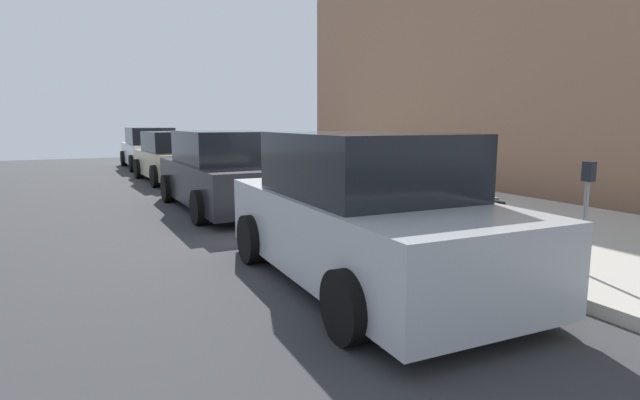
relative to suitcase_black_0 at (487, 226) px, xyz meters
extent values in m
plane|color=#333335|center=(3.64, 0.50, -0.49)|extent=(40.00, 40.00, 0.00)
cube|color=#ADA89E|center=(3.64, -2.00, -0.42)|extent=(18.00, 5.00, 0.14)
cube|color=black|center=(0.00, 0.00, 0.00)|extent=(0.44, 0.21, 0.69)
cube|color=black|center=(0.00, 0.00, 0.00)|extent=(0.44, 0.06, 0.70)
cylinder|color=gray|center=(-0.19, 0.01, 0.36)|extent=(0.02, 0.02, 0.04)
cylinder|color=gray|center=(0.19, -0.01, 0.36)|extent=(0.02, 0.02, 0.04)
cylinder|color=black|center=(0.00, 0.00, 0.38)|extent=(0.37, 0.05, 0.02)
cylinder|color=black|center=(-0.19, 0.01, -0.32)|extent=(0.05, 0.02, 0.04)
cylinder|color=black|center=(0.19, -0.01, -0.32)|extent=(0.05, 0.02, 0.04)
cube|color=#0F606B|center=(0.46, -0.02, -0.06)|extent=(0.37, 0.22, 0.58)
cube|color=black|center=(0.46, -0.02, -0.06)|extent=(0.38, 0.04, 0.59)
cylinder|color=gray|center=(0.30, -0.02, 0.37)|extent=(0.02, 0.02, 0.27)
cylinder|color=gray|center=(0.61, -0.03, 0.37)|extent=(0.02, 0.02, 0.27)
cylinder|color=black|center=(0.46, -0.02, 0.50)|extent=(0.31, 0.03, 0.02)
cylinder|color=black|center=(0.30, -0.02, -0.32)|extent=(0.04, 0.02, 0.04)
cylinder|color=black|center=(0.62, -0.03, -0.32)|extent=(0.04, 0.02, 0.04)
cube|color=#59601E|center=(0.91, 0.04, 0.03)|extent=(0.43, 0.27, 0.75)
cube|color=black|center=(0.91, 0.04, 0.03)|extent=(0.42, 0.07, 0.76)
cylinder|color=gray|center=(0.73, 0.05, 0.50)|extent=(0.02, 0.02, 0.20)
cylinder|color=gray|center=(1.08, 0.02, 0.50)|extent=(0.02, 0.02, 0.20)
cylinder|color=black|center=(0.91, 0.04, 0.60)|extent=(0.35, 0.05, 0.02)
cylinder|color=black|center=(0.73, 0.05, -0.32)|extent=(0.05, 0.02, 0.04)
cylinder|color=black|center=(1.09, 0.02, -0.32)|extent=(0.05, 0.02, 0.04)
cube|color=#9EA0A8|center=(1.39, -0.08, -0.05)|extent=(0.44, 0.22, 0.59)
cube|color=black|center=(1.39, -0.08, -0.05)|extent=(0.44, 0.05, 0.61)
cylinder|color=gray|center=(1.20, -0.08, 0.27)|extent=(0.02, 0.02, 0.04)
cylinder|color=gray|center=(1.57, -0.09, 0.27)|extent=(0.02, 0.02, 0.04)
cylinder|color=black|center=(1.39, -0.08, 0.29)|extent=(0.37, 0.03, 0.02)
cylinder|color=black|center=(1.20, -0.08, -0.32)|extent=(0.04, 0.02, 0.04)
cylinder|color=black|center=(1.58, -0.09, -0.32)|extent=(0.04, 0.02, 0.04)
cube|color=maroon|center=(1.90, -0.01, -0.09)|extent=(0.49, 0.26, 0.51)
cube|color=black|center=(1.90, -0.01, -0.09)|extent=(0.49, 0.06, 0.52)
cylinder|color=gray|center=(1.69, -0.02, 0.25)|extent=(0.02, 0.02, 0.19)
cylinder|color=gray|center=(2.11, -0.01, 0.25)|extent=(0.02, 0.02, 0.19)
cylinder|color=black|center=(1.90, -0.01, 0.35)|extent=(0.42, 0.03, 0.02)
cylinder|color=black|center=(1.69, -0.02, -0.32)|extent=(0.04, 0.02, 0.04)
cylinder|color=black|center=(2.12, -0.01, -0.32)|extent=(0.04, 0.02, 0.04)
cube|color=red|center=(2.42, -0.09, -0.04)|extent=(0.45, 0.24, 0.62)
cube|color=black|center=(2.42, -0.09, -0.04)|extent=(0.45, 0.07, 0.63)
cylinder|color=gray|center=(2.23, -0.07, 0.42)|extent=(0.02, 0.02, 0.29)
cylinder|color=gray|center=(2.61, -0.10, 0.42)|extent=(0.02, 0.02, 0.29)
cylinder|color=black|center=(2.42, -0.09, 0.57)|extent=(0.38, 0.05, 0.02)
cylinder|color=black|center=(2.23, -0.07, -0.32)|extent=(0.05, 0.02, 0.04)
cylinder|color=black|center=(2.61, -0.10, -0.32)|extent=(0.05, 0.02, 0.04)
cube|color=navy|center=(2.91, 0.05, 0.00)|extent=(0.44, 0.28, 0.69)
cube|color=black|center=(2.91, 0.05, 0.00)|extent=(0.43, 0.07, 0.70)
cylinder|color=gray|center=(2.73, 0.04, 0.36)|extent=(0.02, 0.02, 0.04)
cylinder|color=gray|center=(3.09, 0.06, 0.36)|extent=(0.02, 0.02, 0.04)
cylinder|color=black|center=(2.91, 0.05, 0.38)|extent=(0.36, 0.05, 0.02)
cylinder|color=black|center=(2.72, 0.04, -0.32)|extent=(0.05, 0.02, 0.04)
cylinder|color=black|center=(3.10, 0.06, -0.32)|extent=(0.05, 0.02, 0.04)
cube|color=black|center=(3.39, 0.07, -0.06)|extent=(0.42, 0.21, 0.57)
cube|color=black|center=(3.39, 0.07, -0.06)|extent=(0.43, 0.04, 0.58)
cylinder|color=gray|center=(3.21, 0.07, 0.24)|extent=(0.02, 0.02, 0.04)
cylinder|color=gray|center=(3.57, 0.07, 0.24)|extent=(0.02, 0.02, 0.04)
cylinder|color=black|center=(3.39, 0.07, 0.26)|extent=(0.36, 0.03, 0.02)
cylinder|color=black|center=(3.20, 0.07, -0.32)|extent=(0.04, 0.02, 0.04)
cylinder|color=black|center=(3.58, 0.07, -0.32)|extent=(0.04, 0.02, 0.04)
cube|color=#0F606B|center=(3.91, -0.08, -0.05)|extent=(0.50, 0.24, 0.60)
cube|color=black|center=(3.91, -0.08, -0.05)|extent=(0.50, 0.07, 0.61)
cylinder|color=gray|center=(3.69, -0.09, 0.38)|extent=(0.02, 0.02, 0.25)
cylinder|color=gray|center=(4.12, -0.07, 0.38)|extent=(0.02, 0.02, 0.25)
cylinder|color=black|center=(3.91, -0.08, 0.50)|extent=(0.43, 0.05, 0.02)
cylinder|color=black|center=(3.68, -0.09, -0.32)|extent=(0.05, 0.02, 0.04)
cylinder|color=black|center=(4.13, -0.07, -0.32)|extent=(0.05, 0.02, 0.04)
cylinder|color=#99999E|center=(4.67, -0.01, -0.01)|extent=(0.20, 0.20, 0.67)
sphere|color=#99999E|center=(4.67, -0.01, 0.38)|extent=(0.21, 0.21, 0.21)
cylinder|color=#99999E|center=(4.82, -0.01, 0.02)|extent=(0.09, 0.10, 0.09)
cylinder|color=#99999E|center=(4.52, -0.01, 0.02)|extent=(0.09, 0.10, 0.09)
cylinder|color=brown|center=(5.35, 0.14, 0.10)|extent=(0.14, 0.14, 0.90)
cylinder|color=slate|center=(-1.21, -0.26, 0.18)|extent=(0.05, 0.05, 1.05)
cube|color=#1E2328|center=(-1.21, -0.26, 0.81)|extent=(0.12, 0.09, 0.22)
cube|color=#B2B5BA|center=(-0.03, 1.92, 0.12)|extent=(4.37, 1.97, 0.85)
cube|color=black|center=(-0.03, 1.92, 0.89)|extent=(2.29, 1.76, 0.70)
cylinder|color=black|center=(1.33, 2.82, -0.17)|extent=(0.65, 0.24, 0.64)
cylinder|color=black|center=(1.28, 0.96, -0.17)|extent=(0.65, 0.24, 0.64)
cylinder|color=black|center=(-1.34, 2.89, -0.17)|extent=(0.65, 0.24, 0.64)
cylinder|color=black|center=(-1.40, 1.03, -0.17)|extent=(0.65, 0.24, 0.64)
cube|color=black|center=(5.60, 1.92, 0.10)|extent=(4.75, 1.94, 0.81)
cube|color=black|center=(5.60, 1.92, 0.84)|extent=(2.48, 1.75, 0.67)
cylinder|color=black|center=(7.05, 2.89, -0.17)|extent=(0.64, 0.23, 0.64)
cylinder|color=black|center=(7.08, 1.01, -0.17)|extent=(0.64, 0.23, 0.64)
cylinder|color=black|center=(4.12, 2.84, -0.17)|extent=(0.64, 0.23, 0.64)
cylinder|color=black|center=(4.15, 0.96, -0.17)|extent=(0.64, 0.23, 0.64)
cube|color=tan|center=(11.34, 1.92, 0.07)|extent=(4.34, 1.95, 0.76)
cube|color=black|center=(11.34, 1.92, 0.76)|extent=(2.29, 1.70, 0.62)
cylinder|color=black|center=(12.60, 2.86, -0.17)|extent=(0.65, 0.25, 0.64)
cylinder|color=black|center=(12.70, 1.13, -0.17)|extent=(0.65, 0.25, 0.64)
cylinder|color=black|center=(9.97, 2.72, -0.17)|extent=(0.65, 0.25, 0.64)
cylinder|color=black|center=(10.07, 0.98, -0.17)|extent=(0.65, 0.25, 0.64)
cube|color=silver|center=(16.44, 1.92, 0.09)|extent=(4.80, 1.77, 0.80)
cube|color=black|center=(16.44, 1.92, 0.81)|extent=(2.50, 1.61, 0.65)
cylinder|color=black|center=(17.92, 2.81, -0.17)|extent=(0.64, 0.23, 0.64)
cylinder|color=black|center=(17.93, 1.06, -0.17)|extent=(0.64, 0.23, 0.64)
cylinder|color=black|center=(14.95, 2.79, -0.17)|extent=(0.64, 0.23, 0.64)
cylinder|color=black|center=(14.97, 1.04, -0.17)|extent=(0.64, 0.23, 0.64)
camera|label=1|loc=(-4.81, 4.89, 1.35)|focal=28.08mm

